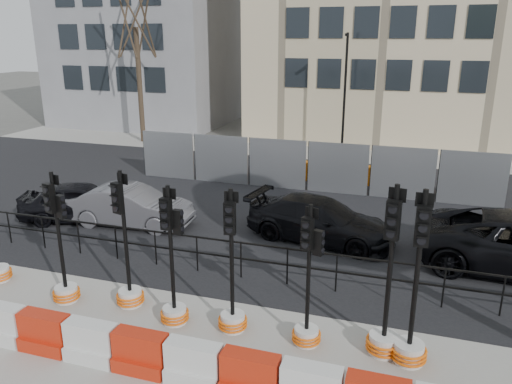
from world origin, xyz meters
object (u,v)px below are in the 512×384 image
(traffic_signal_d, at_px, (174,292))
(car_a, at_px, (81,201))
(car_c, at_px, (320,220))
(traffic_signal_h, at_px, (411,330))

(traffic_signal_d, xyz_separation_m, car_a, (-5.74, 4.69, -0.08))
(car_c, bearing_deg, traffic_signal_d, 169.45)
(traffic_signal_d, distance_m, car_a, 7.41)
(traffic_signal_h, bearing_deg, car_c, 115.37)
(car_a, height_order, car_c, car_a)
(traffic_signal_d, height_order, traffic_signal_h, traffic_signal_h)
(car_a, bearing_deg, car_c, -104.39)
(traffic_signal_h, distance_m, car_a, 11.48)
(traffic_signal_d, xyz_separation_m, car_c, (2.10, 5.42, -0.09))
(car_a, bearing_deg, traffic_signal_d, -148.93)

